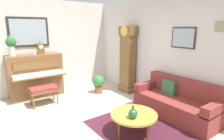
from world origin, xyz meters
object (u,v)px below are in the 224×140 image
at_px(couch, 177,102).
at_px(teacup, 34,54).
at_px(grandfather_clock, 128,61).
at_px(potted_plant, 98,83).
at_px(green_jug, 133,114).
at_px(mantel_clock, 41,48).
at_px(piano_bench, 44,90).
at_px(piano, 36,75).
at_px(flower_vase, 11,44).
at_px(coffee_table, 134,115).

relative_size(couch, teacup, 16.38).
xyz_separation_m(grandfather_clock, potted_plant, (-0.40, -0.82, -0.64)).
relative_size(teacup, green_jug, 0.48).
xyz_separation_m(green_jug, potted_plant, (-2.41, 0.80, -0.17)).
bearing_deg(mantel_clock, green_jug, 10.43).
bearing_deg(piano_bench, piano, 178.31).
height_order(green_jug, potted_plant, green_jug).
relative_size(piano, flower_vase, 2.48).
relative_size(grandfather_clock, potted_plant, 3.62).
distance_m(couch, mantel_clock, 3.94).
height_order(piano_bench, mantel_clock, mantel_clock).
bearing_deg(mantel_clock, coffee_table, 13.23).
bearing_deg(grandfather_clock, couch, -5.10).
xyz_separation_m(mantel_clock, potted_plant, (0.85, 1.40, -1.09)).
bearing_deg(coffee_table, flower_vase, -154.83).
bearing_deg(piano_bench, green_jug, 18.35).
xyz_separation_m(piano, potted_plant, (0.86, 1.60, -0.30)).
relative_size(mantel_clock, teacup, 3.28).
bearing_deg(coffee_table, potted_plant, 164.02).
height_order(piano, flower_vase, flower_vase).
height_order(piano, potted_plant, piano).
bearing_deg(flower_vase, couch, 41.17).
bearing_deg(flower_vase, green_jug, 22.30).
bearing_deg(piano_bench, coffee_table, 22.13).
xyz_separation_m(mantel_clock, flower_vase, (-0.00, -0.74, 0.14)).
distance_m(piano, grandfather_clock, 2.75).
height_order(piano_bench, potted_plant, potted_plant).
height_order(piano_bench, coffee_table, piano_bench).
distance_m(mantel_clock, flower_vase, 0.75).
xyz_separation_m(mantel_clock, teacup, (0.08, -0.20, -0.15)).
bearing_deg(potted_plant, grandfather_clock, 64.10).
height_order(teacup, green_jug, teacup).
bearing_deg(potted_plant, couch, 15.52).
xyz_separation_m(piano_bench, green_jug, (2.50, 0.83, 0.08)).
xyz_separation_m(piano_bench, flower_vase, (-0.77, -0.51, 1.15)).
height_order(coffee_table, potted_plant, potted_plant).
height_order(piano_bench, couch, couch).
relative_size(grandfather_clock, teacup, 17.50).
distance_m(couch, potted_plant, 2.41).
height_order(coffee_table, green_jug, green_jug).
relative_size(coffee_table, potted_plant, 1.57).
bearing_deg(couch, potted_plant, -164.48).
height_order(grandfather_clock, teacup, grandfather_clock).
bearing_deg(teacup, potted_plant, 64.06).
bearing_deg(piano_bench, mantel_clock, 163.63).
xyz_separation_m(piano, piano_bench, (0.77, -0.02, -0.22)).
relative_size(couch, flower_vase, 3.28).
distance_m(grandfather_clock, green_jug, 2.63).
distance_m(couch, coffee_table, 1.30).
relative_size(grandfather_clock, couch, 1.07).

